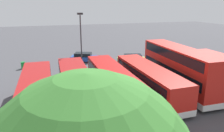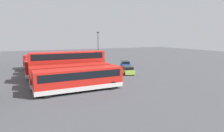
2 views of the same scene
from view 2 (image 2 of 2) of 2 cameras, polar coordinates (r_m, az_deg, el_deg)
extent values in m
plane|color=#47474C|center=(38.33, 0.29, -1.65)|extent=(140.00, 140.00, 0.00)
cube|color=red|center=(24.68, -9.60, -3.69)|extent=(2.59, 11.05, 2.60)
cube|color=silver|center=(24.92, -9.54, -5.99)|extent=(2.63, 11.09, 0.55)
cube|color=black|center=(24.56, -9.63, -2.32)|extent=(2.65, 10.25, 0.90)
cube|color=black|center=(26.63, 1.89, -1.34)|extent=(2.25, 0.07, 1.10)
cylinder|color=black|center=(27.35, -1.89, -4.71)|extent=(0.30, 1.10, 1.10)
cylinder|color=black|center=(25.38, 0.20, -5.77)|extent=(0.30, 1.10, 1.10)
cylinder|color=black|center=(25.23, -19.33, -6.36)|extent=(0.30, 1.10, 1.10)
cylinder|color=black|center=(23.08, -18.65, -7.73)|extent=(0.30, 1.10, 1.10)
cube|color=red|center=(27.83, -11.83, -2.34)|extent=(2.74, 11.12, 2.60)
cube|color=silver|center=(28.04, -11.76, -4.40)|extent=(2.78, 11.16, 0.55)
cube|color=black|center=(27.73, -11.87, -1.13)|extent=(2.78, 10.32, 0.90)
cube|color=black|center=(29.46, -1.26, -0.37)|extent=(2.25, 0.10, 1.10)
cylinder|color=black|center=(30.27, -4.59, -3.42)|extent=(0.32, 1.10, 1.10)
cylinder|color=black|center=(28.22, -3.00, -4.30)|extent=(0.32, 1.10, 1.10)
cylinder|color=black|center=(28.55, -20.42, -4.69)|extent=(0.32, 1.10, 1.10)
cylinder|color=black|center=(26.37, -20.02, -5.76)|extent=(0.32, 1.10, 1.10)
cube|color=red|center=(31.17, -12.97, 0.28)|extent=(2.94, 11.63, 4.20)
cube|color=silver|center=(31.48, -12.86, -3.00)|extent=(2.98, 11.67, 0.55)
cube|color=black|center=(31.20, -12.96, -0.08)|extent=(2.97, 10.83, 0.90)
cube|color=black|center=(30.99, -13.06, 3.03)|extent=(2.97, 10.83, 0.90)
cube|color=black|center=(32.78, -2.96, 0.55)|extent=(2.25, 0.14, 1.10)
cylinder|color=black|center=(33.64, -5.90, -2.21)|extent=(0.34, 1.11, 1.10)
cylinder|color=black|center=(31.54, -4.62, -2.93)|extent=(0.34, 1.11, 1.10)
cylinder|color=black|center=(32.09, -20.94, -3.28)|extent=(0.34, 1.11, 1.10)
cylinder|color=black|center=(29.89, -20.70, -4.12)|extent=(0.34, 1.11, 1.10)
cube|color=red|center=(34.82, -15.10, -0.26)|extent=(2.59, 11.30, 2.60)
cube|color=silver|center=(34.99, -15.03, -1.92)|extent=(2.63, 11.34, 0.55)
cube|color=black|center=(34.74, -15.14, 0.72)|extent=(2.65, 10.50, 0.90)
cube|color=black|center=(36.23, -6.30, 1.29)|extent=(2.25, 0.07, 1.10)
cylinder|color=black|center=(37.09, -8.92, -1.25)|extent=(0.30, 1.10, 1.10)
cylinder|color=black|center=(34.98, -7.83, -1.82)|extent=(0.30, 1.10, 1.10)
cylinder|color=black|center=(35.58, -22.10, -2.21)|extent=(0.30, 1.10, 1.10)
cylinder|color=black|center=(33.37, -21.82, -2.89)|extent=(0.30, 1.10, 1.10)
cube|color=#B71411|center=(38.46, -15.42, 0.55)|extent=(2.80, 11.96, 2.60)
cube|color=silver|center=(38.61, -15.36, -0.95)|extent=(2.84, 12.00, 0.55)
cube|color=black|center=(38.38, -15.46, 1.44)|extent=(2.84, 11.16, 0.90)
cube|color=black|center=(39.76, -6.92, 1.94)|extent=(2.25, 0.11, 1.10)
cylinder|color=black|center=(40.66, -9.28, -0.38)|extent=(0.32, 1.11, 1.10)
cylinder|color=black|center=(38.52, -8.38, -0.86)|extent=(0.32, 1.11, 1.10)
cylinder|color=black|center=(39.28, -22.20, -1.24)|extent=(0.32, 1.11, 1.10)
cylinder|color=black|center=(37.07, -22.03, -1.79)|extent=(0.32, 1.11, 1.10)
cube|color=#A51919|center=(41.93, -16.20, 1.18)|extent=(2.99, 11.71, 2.60)
cube|color=silver|center=(42.07, -16.14, -0.21)|extent=(3.03, 11.75, 0.55)
cube|color=black|center=(41.86, -16.23, 1.99)|extent=(3.02, 10.92, 0.90)
cube|color=black|center=(43.00, -8.49, 2.41)|extent=(2.25, 0.14, 1.10)
cylinder|color=black|center=(43.95, -10.63, 0.26)|extent=(0.34, 1.11, 1.10)
cylinder|color=black|center=(41.79, -9.92, -0.16)|extent=(0.34, 1.11, 1.10)
cylinder|color=black|center=(42.86, -22.19, -0.45)|extent=(0.34, 1.11, 1.10)
cylinder|color=black|center=(40.64, -22.09, -0.92)|extent=(0.34, 1.11, 1.10)
cube|color=#A51919|center=(45.22, -17.71, 1.64)|extent=(2.80, 11.37, 2.60)
cube|color=silver|center=(45.35, -17.65, 0.35)|extent=(2.84, 11.41, 0.55)
cube|color=black|center=(45.15, -17.74, 2.39)|extent=(2.84, 10.57, 0.90)
cube|color=black|center=(46.17, -10.72, 2.78)|extent=(2.25, 0.11, 1.10)
cylinder|color=black|center=(47.14, -12.68, 0.76)|extent=(0.32, 1.11, 1.10)
cylinder|color=black|center=(44.96, -12.08, 0.40)|extent=(0.32, 1.11, 1.10)
cylinder|color=black|center=(46.17, -23.06, 0.11)|extent=(0.32, 1.11, 1.10)
cylinder|color=black|center=(43.94, -22.97, -0.29)|extent=(0.32, 1.11, 1.10)
cube|color=#A5D14C|center=(36.18, 4.56, -1.45)|extent=(4.68, 2.93, 0.70)
cube|color=black|center=(35.88, 4.65, -0.52)|extent=(2.97, 2.30, 0.55)
cylinder|color=black|center=(37.54, 2.78, -1.39)|extent=(0.68, 0.39, 0.64)
cylinder|color=black|center=(37.92, 5.14, -1.31)|extent=(0.68, 0.39, 0.64)
cylinder|color=black|center=(34.52, 3.92, -2.29)|extent=(0.68, 0.39, 0.64)
cylinder|color=black|center=(34.93, 6.47, -2.20)|extent=(0.68, 0.39, 0.64)
cube|color=#1E479E|center=(43.64, 4.04, 0.30)|extent=(4.66, 3.31, 0.70)
cube|color=black|center=(43.75, 4.01, 1.15)|extent=(3.01, 2.50, 0.55)
cylinder|color=black|center=(42.27, 5.37, -0.28)|extent=(0.68, 0.45, 0.64)
cylinder|color=black|center=(42.06, 3.22, -0.30)|extent=(0.68, 0.45, 0.64)
cylinder|color=black|center=(45.29, 4.79, 0.33)|extent=(0.68, 0.45, 0.64)
cylinder|color=black|center=(45.10, 2.77, 0.32)|extent=(0.68, 0.45, 0.64)
cylinder|color=#38383D|center=(41.98, -4.14, 4.48)|extent=(0.16, 0.16, 7.63)
cube|color=#262628|center=(41.88, -4.20, 9.90)|extent=(0.70, 0.30, 0.24)
cylinder|color=#197F33|center=(51.22, -2.16, 1.51)|extent=(0.60, 0.60, 0.95)
camera|label=1|loc=(45.23, -41.54, 9.09)|focal=34.45mm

